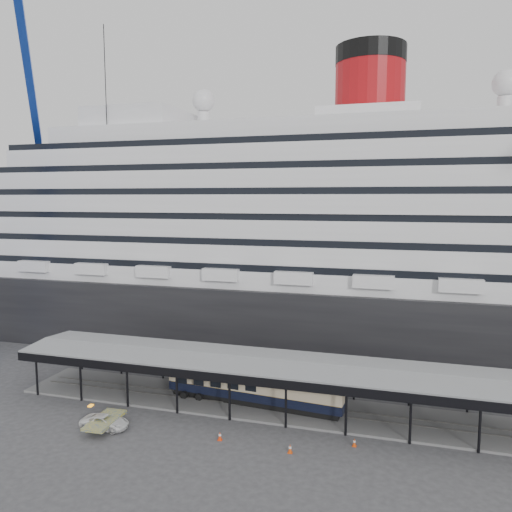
# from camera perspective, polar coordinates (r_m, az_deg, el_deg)

# --- Properties ---
(ground) EXTENTS (200.00, 200.00, 0.00)m
(ground) POSITION_cam_1_polar(r_m,az_deg,el_deg) (51.31, -0.15, -19.02)
(ground) COLOR #37373A
(ground) RESTS_ON ground
(cruise_ship) EXTENTS (130.00, 30.00, 43.90)m
(cruise_ship) POSITION_cam_1_polar(r_m,az_deg,el_deg) (77.56, 6.62, 3.74)
(cruise_ship) COLOR black
(cruise_ship) RESTS_ON ground
(platform_canopy) EXTENTS (56.00, 9.18, 5.30)m
(platform_canopy) POSITION_cam_1_polar(r_m,az_deg,el_deg) (54.79, 1.38, -14.61)
(platform_canopy) COLOR slate
(platform_canopy) RESTS_ON ground
(port_truck) EXTENTS (4.77, 2.37, 1.30)m
(port_truck) POSITION_cam_1_polar(r_m,az_deg,el_deg) (52.97, -16.89, -17.69)
(port_truck) COLOR silver
(port_truck) RESTS_ON ground
(pullman_carriage) EXTENTS (19.78, 4.41, 19.27)m
(pullman_carriage) POSITION_cam_1_polar(r_m,az_deg,el_deg) (55.18, -0.22, -14.45)
(pullman_carriage) COLOR black
(pullman_carriage) RESTS_ON ground
(traffic_cone_left) EXTENTS (0.48, 0.48, 0.81)m
(traffic_cone_left) POSITION_cam_1_polar(r_m,az_deg,el_deg) (48.99, -4.15, -19.82)
(traffic_cone_left) COLOR red
(traffic_cone_left) RESTS_ON ground
(traffic_cone_mid) EXTENTS (0.44, 0.44, 0.81)m
(traffic_cone_mid) POSITION_cam_1_polar(r_m,az_deg,el_deg) (46.91, 3.92, -21.10)
(traffic_cone_mid) COLOR #D6430B
(traffic_cone_mid) RESTS_ON ground
(traffic_cone_right) EXTENTS (0.41, 0.41, 0.75)m
(traffic_cone_right) POSITION_cam_1_polar(r_m,az_deg,el_deg) (48.67, 11.18, -20.17)
(traffic_cone_right) COLOR #D6430B
(traffic_cone_right) RESTS_ON ground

